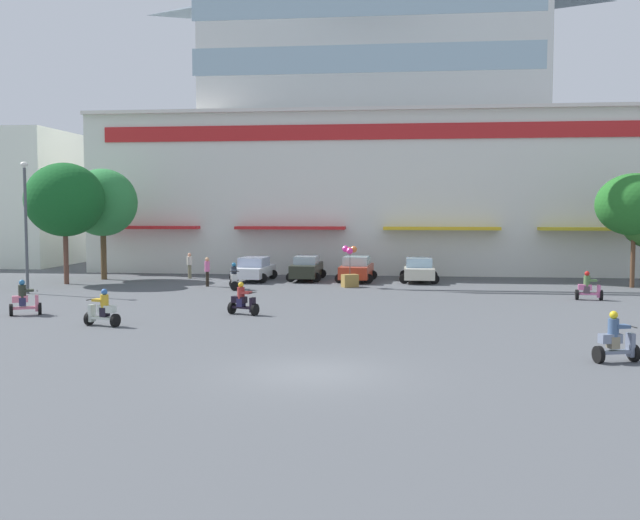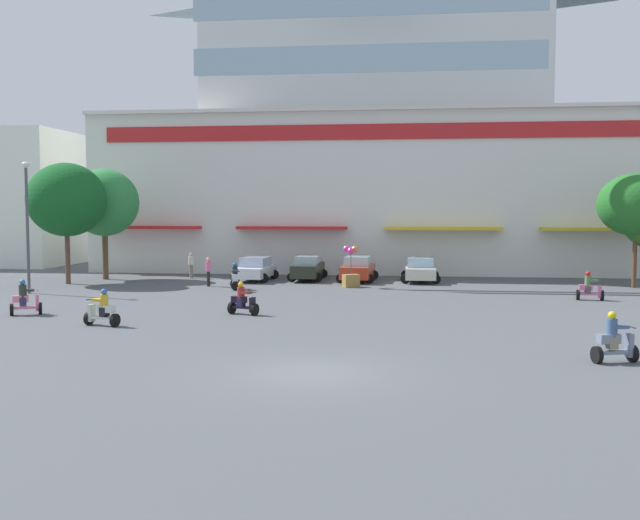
# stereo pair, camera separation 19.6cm
# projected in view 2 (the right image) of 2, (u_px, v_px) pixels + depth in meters

# --- Properties ---
(ground_plane) EXTENTS (128.00, 128.00, 0.00)m
(ground_plane) POSITION_uv_depth(u_px,v_px,m) (349.00, 310.00, 33.58)
(ground_plane) COLOR #4D5155
(colonial_building) EXTENTS (40.36, 16.45, 22.57)m
(colonial_building) POSITION_uv_depth(u_px,v_px,m) (374.00, 141.00, 55.66)
(colonial_building) COLOR silver
(colonial_building) RESTS_ON ground
(plaza_tree_0) EXTENTS (4.49, 4.01, 7.17)m
(plaza_tree_0) POSITION_uv_depth(u_px,v_px,m) (104.00, 203.00, 47.53)
(plaza_tree_0) COLOR brown
(plaza_tree_0) RESTS_ON ground
(plaza_tree_2) EXTENTS (4.84, 4.35, 7.37)m
(plaza_tree_2) POSITION_uv_depth(u_px,v_px,m) (66.00, 200.00, 44.64)
(plaza_tree_2) COLOR brown
(plaza_tree_2) RESTS_ON ground
(plaza_tree_3) EXTENTS (4.40, 4.03, 6.65)m
(plaza_tree_3) POSITION_uv_depth(u_px,v_px,m) (636.00, 205.00, 42.46)
(plaza_tree_3) COLOR brown
(plaza_tree_3) RESTS_ON ground
(parked_car_0) EXTENTS (2.58, 4.42, 1.50)m
(parked_car_0) POSITION_uv_depth(u_px,v_px,m) (255.00, 269.00, 46.87)
(parked_car_0) COLOR silver
(parked_car_0) RESTS_ON ground
(parked_car_1) EXTENTS (2.25, 4.50, 1.55)m
(parked_car_1) POSITION_uv_depth(u_px,v_px,m) (308.00, 268.00, 47.31)
(parked_car_1) COLOR #26291E
(parked_car_1) RESTS_ON ground
(parked_car_2) EXTENTS (2.53, 4.28, 1.59)m
(parked_car_2) POSITION_uv_depth(u_px,v_px,m) (358.00, 269.00, 46.42)
(parked_car_2) COLOR #B1341E
(parked_car_2) RESTS_ON ground
(parked_car_3) EXTENTS (2.45, 4.37, 1.51)m
(parked_car_3) POSITION_uv_depth(u_px,v_px,m) (420.00, 270.00, 46.26)
(parked_car_3) COLOR beige
(parked_car_3) RESTS_ON ground
(scooter_rider_0) EXTENTS (1.41, 0.90, 1.57)m
(scooter_rider_0) POSITION_uv_depth(u_px,v_px,m) (614.00, 341.00, 22.04)
(scooter_rider_0) COLOR black
(scooter_rider_0) RESTS_ON ground
(scooter_rider_1) EXTENTS (0.90, 1.52, 1.53)m
(scooter_rider_1) POSITION_uv_depth(u_px,v_px,m) (235.00, 278.00, 41.94)
(scooter_rider_1) COLOR black
(scooter_rider_1) RESTS_ON ground
(scooter_rider_4) EXTENTS (1.34, 0.66, 1.46)m
(scooter_rider_4) POSITION_uv_depth(u_px,v_px,m) (590.00, 288.00, 37.00)
(scooter_rider_4) COLOR black
(scooter_rider_4) RESTS_ON ground
(scooter_rider_5) EXTENTS (1.39, 1.08, 1.55)m
(scooter_rider_5) POSITION_uv_depth(u_px,v_px,m) (25.00, 300.00, 31.90)
(scooter_rider_5) COLOR black
(scooter_rider_5) RESTS_ON ground
(scooter_rider_6) EXTENTS (1.43, 0.95, 1.43)m
(scooter_rider_6) POSITION_uv_depth(u_px,v_px,m) (243.00, 301.00, 32.01)
(scooter_rider_6) COLOR black
(scooter_rider_6) RESTS_ON ground
(scooter_rider_7) EXTENTS (1.48, 0.86, 1.48)m
(scooter_rider_7) POSITION_uv_depth(u_px,v_px,m) (102.00, 310.00, 28.93)
(scooter_rider_7) COLOR black
(scooter_rider_7) RESTS_ON ground
(pedestrian_0) EXTENTS (0.44, 0.44, 1.69)m
(pedestrian_0) POSITION_uv_depth(u_px,v_px,m) (191.00, 264.00, 48.40)
(pedestrian_0) COLOR #767155
(pedestrian_0) RESTS_ON ground
(pedestrian_1) EXTENTS (0.40, 0.40, 1.73)m
(pedestrian_1) POSITION_uv_depth(u_px,v_px,m) (208.00, 269.00, 43.48)
(pedestrian_1) COLOR black
(pedestrian_1) RESTS_ON ground
(streetlamp_near) EXTENTS (0.40, 0.40, 7.12)m
(streetlamp_near) POSITION_uv_depth(u_px,v_px,m) (27.00, 217.00, 39.67)
(streetlamp_near) COLOR #474C51
(streetlamp_near) RESTS_ON ground
(balloon_vendor_cart) EXTENTS (1.08, 0.95, 2.44)m
(balloon_vendor_cart) POSITION_uv_depth(u_px,v_px,m) (351.00, 271.00, 43.04)
(balloon_vendor_cart) COLOR olive
(balloon_vendor_cart) RESTS_ON ground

